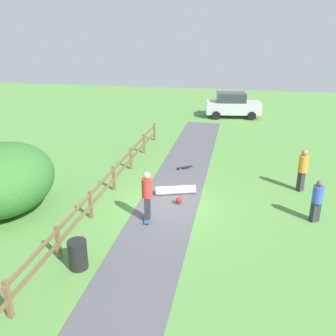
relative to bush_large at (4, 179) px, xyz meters
name	(u,v)px	position (x,y,z in m)	size (l,w,h in m)	color
ground_plane	(167,208)	(5.96, 1.38, -1.33)	(60.00, 60.00, 0.00)	#568E42
asphalt_path	(167,208)	(5.96, 1.38, -1.32)	(2.40, 28.00, 0.02)	#515156
wooden_fence	(103,188)	(3.36, 1.38, -0.67)	(0.12, 18.12, 1.10)	brown
bush_large	(4,179)	(0.00, 0.00, 0.00)	(3.52, 4.22, 2.67)	#33702D
trash_bin	(78,255)	(4.16, -2.84, -0.88)	(0.56, 0.56, 0.90)	black
skater_riding	(147,194)	(5.47, 0.31, -0.25)	(0.43, 0.82, 1.90)	#265999
skater_fallen	(176,191)	(6.10, 2.66, -1.13)	(1.72, 1.49, 0.36)	white
skateboard_loose	(185,167)	(6.00, 5.77, -1.25)	(0.77, 0.62, 0.08)	black
bystander_orange	(303,168)	(11.32, 4.17, -0.29)	(0.53, 0.53, 1.88)	#2D2D33
bystander_blue	(317,199)	(11.48, 1.46, -0.45)	(0.52, 0.52, 1.62)	#2D2D33
parked_car_silver	(233,105)	(7.93, 17.67, -0.37)	(4.39, 2.43, 1.92)	#B7B7BC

